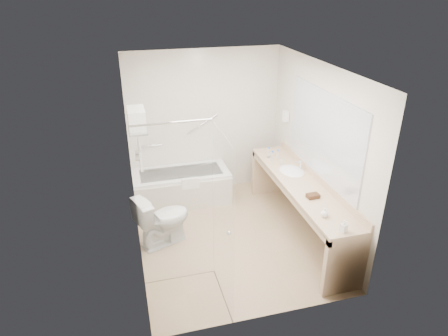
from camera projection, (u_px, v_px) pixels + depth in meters
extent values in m
plane|color=#A28364|center=(229.00, 237.00, 5.96)|extent=(3.20, 3.20, 0.00)
cube|color=white|center=(230.00, 68.00, 4.89)|extent=(2.60, 3.20, 0.10)
cube|color=beige|center=(204.00, 123.00, 6.82)|extent=(2.60, 0.10, 2.50)
cube|color=beige|center=(272.00, 224.00, 4.03)|extent=(2.60, 0.10, 2.50)
cube|color=beige|center=(132.00, 171.00, 5.12)|extent=(0.10, 3.20, 2.50)
cube|color=beige|center=(317.00, 151.00, 5.73)|extent=(0.10, 3.20, 2.50)
cube|color=white|center=(182.00, 186.00, 6.82)|extent=(1.60, 0.70, 0.55)
cube|color=beige|center=(185.00, 198.00, 6.51)|extent=(1.60, 0.02, 0.50)
cube|color=white|center=(191.00, 183.00, 6.44)|extent=(0.28, 0.06, 0.18)
cylinder|color=silver|center=(150.00, 146.00, 6.69)|extent=(0.40, 0.03, 0.03)
cylinder|color=silver|center=(202.00, 124.00, 6.77)|extent=(0.53, 0.03, 0.33)
cube|color=silver|center=(176.00, 207.00, 4.70)|extent=(0.90, 0.01, 2.10)
cube|color=silver|center=(223.00, 222.00, 4.41)|extent=(0.02, 0.90, 2.10)
cylinder|color=silver|center=(171.00, 123.00, 4.25)|extent=(0.90, 0.02, 0.02)
sphere|color=silver|center=(229.00, 233.00, 4.31)|extent=(0.05, 0.05, 0.05)
cylinder|color=silver|center=(137.00, 156.00, 3.83)|extent=(0.04, 0.10, 0.10)
cube|color=silver|center=(137.00, 128.00, 5.26)|extent=(0.24, 0.55, 0.02)
cylinder|color=silver|center=(139.00, 144.00, 5.36)|extent=(0.02, 0.55, 0.02)
cube|color=white|center=(140.00, 155.00, 5.43)|extent=(0.03, 0.42, 0.32)
cube|color=white|center=(137.00, 124.00, 5.24)|extent=(0.22, 0.40, 0.08)
cube|color=white|center=(136.00, 118.00, 5.20)|extent=(0.22, 0.40, 0.08)
cube|color=white|center=(136.00, 112.00, 5.17)|extent=(0.22, 0.40, 0.08)
cube|color=tan|center=(301.00, 184.00, 5.71)|extent=(0.55, 2.70, 0.05)
cube|color=tan|center=(318.00, 177.00, 5.74)|extent=(0.03, 2.70, 0.10)
cube|color=tan|center=(284.00, 190.00, 5.68)|extent=(0.04, 2.70, 0.08)
cube|color=tan|center=(345.00, 265.00, 4.75)|extent=(0.55, 0.08, 0.80)
cube|color=tan|center=(268.00, 172.00, 7.04)|extent=(0.55, 0.08, 0.80)
ellipsoid|color=white|center=(292.00, 172.00, 6.07)|extent=(0.40, 0.52, 0.14)
cylinder|color=silver|center=(301.00, 165.00, 6.06)|extent=(0.03, 0.03, 0.14)
cube|color=#B6BAC3|center=(323.00, 135.00, 5.46)|extent=(0.02, 2.00, 1.20)
cube|color=silver|center=(286.00, 116.00, 6.54)|extent=(0.08, 0.10, 0.18)
imported|color=white|center=(163.00, 219.00, 5.68)|extent=(0.90, 0.70, 0.78)
cube|color=#452918|center=(313.00, 196.00, 5.30)|extent=(0.17, 0.12, 0.05)
imported|color=silver|center=(343.00, 229.00, 4.59)|extent=(0.12, 0.17, 0.07)
imported|color=silver|center=(325.00, 213.00, 4.87)|extent=(0.13, 0.15, 0.09)
cylinder|color=silver|center=(272.00, 157.00, 6.33)|extent=(0.06, 0.06, 0.16)
cylinder|color=blue|center=(273.00, 152.00, 6.29)|extent=(0.03, 0.03, 0.02)
cylinder|color=silver|center=(278.00, 155.00, 6.40)|extent=(0.05, 0.05, 0.15)
cylinder|color=blue|center=(278.00, 150.00, 6.36)|extent=(0.03, 0.03, 0.02)
cylinder|color=silver|center=(269.00, 153.00, 6.47)|extent=(0.05, 0.05, 0.16)
cylinder|color=blue|center=(269.00, 148.00, 6.43)|extent=(0.03, 0.03, 0.02)
cylinder|color=silver|center=(269.00, 155.00, 6.48)|extent=(0.09, 0.09, 0.09)
cylinder|color=silver|center=(281.00, 162.00, 6.23)|extent=(0.08, 0.08, 0.08)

